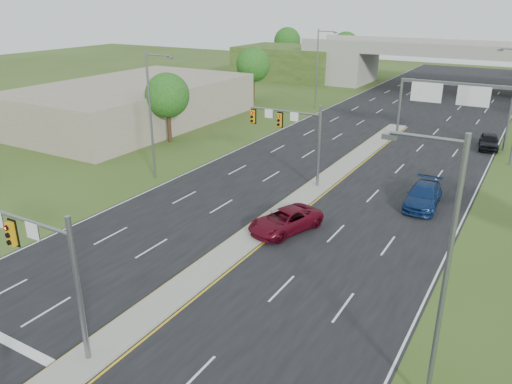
{
  "coord_description": "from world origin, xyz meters",
  "views": [
    {
      "loc": [
        15.42,
        -11.71,
        15.01
      ],
      "look_at": [
        -0.07,
        14.86,
        3.0
      ],
      "focal_mm": 35.0,
      "sensor_mm": 36.0,
      "label": 1
    }
  ],
  "objects_px": {
    "signal_mast_far": "(294,130)",
    "car_far_c": "(489,141)",
    "overpass": "(448,70)",
    "signal_mast_near": "(37,254)",
    "car_far_b": "(423,196)",
    "car_far_a": "(285,220)",
    "sign_gantry": "(452,96)"
  },
  "relations": [
    {
      "from": "signal_mast_near",
      "to": "car_far_b",
      "type": "distance_m",
      "value": 28.0
    },
    {
      "from": "signal_mast_far",
      "to": "car_far_b",
      "type": "xyz_separation_m",
      "value": [
        10.9,
        0.5,
        -3.88
      ]
    },
    {
      "from": "signal_mast_near",
      "to": "car_far_c",
      "type": "distance_m",
      "value": 47.08
    },
    {
      "from": "signal_mast_far",
      "to": "sign_gantry",
      "type": "bearing_deg",
      "value": 65.89
    },
    {
      "from": "sign_gantry",
      "to": "signal_mast_near",
      "type": "bearing_deg",
      "value": -101.25
    },
    {
      "from": "signal_mast_near",
      "to": "car_far_b",
      "type": "relative_size",
      "value": 1.24
    },
    {
      "from": "car_far_a",
      "to": "car_far_b",
      "type": "distance_m",
      "value": 11.71
    },
    {
      "from": "signal_mast_far",
      "to": "car_far_c",
      "type": "bearing_deg",
      "value": 56.46
    },
    {
      "from": "signal_mast_far",
      "to": "car_far_c",
      "type": "xyz_separation_m",
      "value": [
        13.26,
        20.01,
        -3.9
      ]
    },
    {
      "from": "sign_gantry",
      "to": "overpass",
      "type": "height_order",
      "value": "overpass"
    },
    {
      "from": "signal_mast_near",
      "to": "car_far_a",
      "type": "distance_m",
      "value": 17.1
    },
    {
      "from": "car_far_a",
      "to": "signal_mast_near",
      "type": "bearing_deg",
      "value": -84.54
    },
    {
      "from": "car_far_b",
      "to": "car_far_c",
      "type": "distance_m",
      "value": 19.65
    },
    {
      "from": "car_far_c",
      "to": "signal_mast_near",
      "type": "bearing_deg",
      "value": -113.49
    },
    {
      "from": "signal_mast_near",
      "to": "signal_mast_far",
      "type": "xyz_separation_m",
      "value": [
        0.0,
        25.0,
        0.0
      ]
    },
    {
      "from": "signal_mast_far",
      "to": "car_far_c",
      "type": "relative_size",
      "value": 1.48
    },
    {
      "from": "car_far_a",
      "to": "car_far_c",
      "type": "distance_m",
      "value": 30.32
    },
    {
      "from": "sign_gantry",
      "to": "car_far_a",
      "type": "height_order",
      "value": "sign_gantry"
    },
    {
      "from": "sign_gantry",
      "to": "car_far_b",
      "type": "bearing_deg",
      "value": -84.29
    },
    {
      "from": "car_far_a",
      "to": "car_far_b",
      "type": "relative_size",
      "value": 0.98
    },
    {
      "from": "sign_gantry",
      "to": "car_far_c",
      "type": "relative_size",
      "value": 2.45
    },
    {
      "from": "car_far_c",
      "to": "overpass",
      "type": "bearing_deg",
      "value": 100.34
    },
    {
      "from": "car_far_c",
      "to": "signal_mast_far",
      "type": "bearing_deg",
      "value": -130.61
    },
    {
      "from": "signal_mast_near",
      "to": "car_far_b",
      "type": "bearing_deg",
      "value": 66.86
    },
    {
      "from": "car_far_b",
      "to": "car_far_c",
      "type": "relative_size",
      "value": 1.2
    },
    {
      "from": "sign_gantry",
      "to": "overpass",
      "type": "bearing_deg",
      "value": 100.79
    },
    {
      "from": "signal_mast_far",
      "to": "car_far_b",
      "type": "distance_m",
      "value": 11.58
    },
    {
      "from": "signal_mast_near",
      "to": "overpass",
      "type": "distance_m",
      "value": 80.11
    },
    {
      "from": "signal_mast_near",
      "to": "sign_gantry",
      "type": "xyz_separation_m",
      "value": [
        8.95,
        44.99,
        0.51
      ]
    },
    {
      "from": "overpass",
      "to": "sign_gantry",
      "type": "bearing_deg",
      "value": -79.21
    },
    {
      "from": "car_far_c",
      "to": "sign_gantry",
      "type": "bearing_deg",
      "value": 173.1
    },
    {
      "from": "overpass",
      "to": "car_far_b",
      "type": "xyz_separation_m",
      "value": [
        8.63,
        -54.57,
        -2.71
      ]
    }
  ]
}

